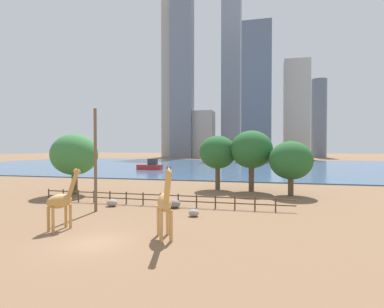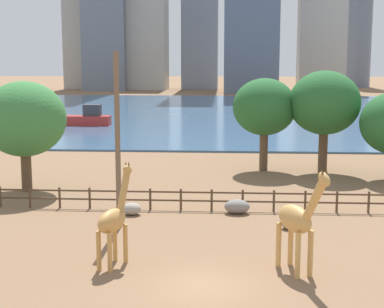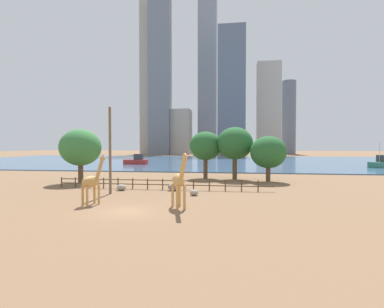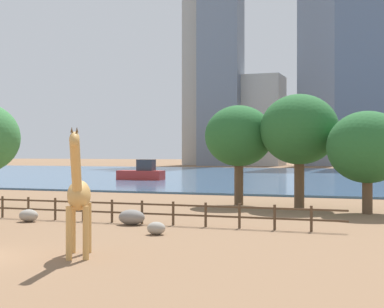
% 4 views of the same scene
% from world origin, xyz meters
% --- Properties ---
extents(ground_plane, '(400.00, 400.00, 0.00)m').
position_xyz_m(ground_plane, '(0.00, 80.00, 0.00)').
color(ground_plane, brown).
extents(harbor_water, '(180.00, 86.00, 0.20)m').
position_xyz_m(harbor_water, '(0.00, 77.00, 0.10)').
color(harbor_water, '#3D6084').
rests_on(harbor_water, ground).
extents(giraffe_tall, '(2.10, 3.43, 4.88)m').
position_xyz_m(giraffe_tall, '(3.97, 1.75, 2.34)').
color(giraffe_tall, tan).
rests_on(giraffe_tall, ground).
extents(giraffe_companion, '(1.45, 2.83, 4.48)m').
position_xyz_m(giraffe_companion, '(-3.98, 2.20, 2.09)').
color(giraffe_companion, '#C18C47').
rests_on(giraffe_companion, ground).
extents(utility_pole, '(0.28, 0.28, 9.45)m').
position_xyz_m(utility_pole, '(-4.87, 8.17, 4.73)').
color(utility_pole, brown).
rests_on(utility_pole, ground).
extents(boulder_near_fence, '(1.49, 1.12, 0.84)m').
position_xyz_m(boulder_near_fence, '(1.57, 11.39, 0.42)').
color(boulder_near_fence, gray).
rests_on(boulder_near_fence, ground).
extents(boulder_by_pole, '(0.90, 0.83, 0.62)m').
position_xyz_m(boulder_by_pole, '(4.34, 8.35, 0.31)').
color(boulder_by_pole, gray).
rests_on(boulder_by_pole, ground).
extents(boulder_small, '(1.11, 0.95, 0.71)m').
position_xyz_m(boulder_small, '(-4.61, 10.69, 0.36)').
color(boulder_small, gray).
rests_on(boulder_small, ground).
extents(enclosure_fence, '(26.12, 0.14, 1.30)m').
position_xyz_m(enclosure_fence, '(-0.41, 12.00, 0.76)').
color(enclosure_fence, '#4C3826').
rests_on(enclosure_fence, ground).
extents(tree_left_large, '(5.20, 5.20, 6.66)m').
position_xyz_m(tree_left_large, '(13.40, 21.81, 4.29)').
color(tree_left_large, brown).
rests_on(tree_left_large, ground).
extents(tree_center_broad, '(5.12, 5.12, 7.52)m').
position_xyz_m(tree_center_broad, '(3.90, 25.15, 5.17)').
color(tree_center_broad, brown).
rests_on(tree_center_broad, ground).
extents(tree_right_tall, '(5.71, 5.71, 7.58)m').
position_xyz_m(tree_right_tall, '(-12.89, 16.54, 4.98)').
color(tree_right_tall, brown).
rests_on(tree_right_tall, ground).
extents(tree_left_small, '(5.61, 5.61, 8.15)m').
position_xyz_m(tree_left_small, '(8.57, 24.44, 5.58)').
color(tree_left_small, brown).
rests_on(tree_left_small, ground).
extents(boat_ferry, '(6.38, 2.44, 2.78)m').
position_xyz_m(boat_ferry, '(-17.88, 55.20, 1.14)').
color(boat_ferry, '#B22D28').
rests_on(boat_ferry, harbor_water).
extents(skyline_tower_needle, '(12.19, 8.17, 92.00)m').
position_xyz_m(skyline_tower_needle, '(-34.36, 146.10, 46.00)').
color(skyline_tower_needle, slate).
rests_on(skyline_tower_needle, ground).
extents(skyline_block_central, '(10.72, 10.20, 105.30)m').
position_xyz_m(skyline_block_central, '(-7.77, 156.88, 52.65)').
color(skyline_block_central, gray).
rests_on(skyline_block_central, ground).
extents(skyline_tower_glass, '(8.90, 9.40, 94.60)m').
position_xyz_m(skyline_tower_glass, '(-43.49, 154.74, 47.30)').
color(skyline_tower_glass, '#ADA89E').
rests_on(skyline_tower_glass, ground).
extents(skyline_block_left, '(12.83, 8.78, 51.08)m').
position_xyz_m(skyline_block_left, '(26.99, 148.26, 25.54)').
color(skyline_block_left, '#B7B2A8').
rests_on(skyline_block_left, ground).
extents(skyline_block_right, '(14.23, 12.24, 67.14)m').
position_xyz_m(skyline_block_right, '(6.79, 137.23, 33.57)').
color(skyline_block_right, slate).
rests_on(skyline_block_right, ground).
extents(skyline_tower_short, '(8.41, 8.41, 45.08)m').
position_xyz_m(skyline_tower_short, '(41.54, 169.21, 22.54)').
color(skyline_tower_short, slate).
rests_on(skyline_tower_short, ground).
extents(skyline_block_wide, '(15.49, 12.12, 26.33)m').
position_xyz_m(skyline_block_wide, '(-25.03, 151.91, 13.17)').
color(skyline_block_wide, '#B7B2A8').
rests_on(skyline_block_wide, ground).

